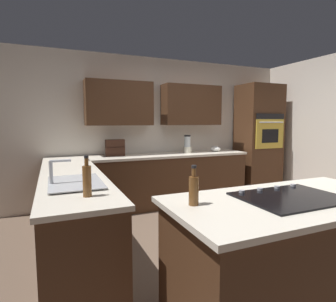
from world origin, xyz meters
TOP-DOWN VIEW (x-y plane):
  - ground_plane at (0.00, 0.00)m, footprint 14.00×14.00m
  - wall_back at (0.07, -2.04)m, footprint 6.00×0.44m
  - lower_cabinets_back at (0.10, -1.72)m, footprint 2.80×0.60m
  - countertop_back at (0.10, -1.72)m, footprint 2.84×0.64m
  - lower_cabinets_side at (1.82, -0.55)m, footprint 0.60×2.90m
  - countertop_side at (1.82, -0.55)m, footprint 0.64×2.94m
  - island_base at (0.38, 1.20)m, footprint 1.79×0.83m
  - island_top at (0.38, 1.20)m, footprint 1.87×0.91m
  - wall_oven at (-1.85, -1.72)m, footprint 0.80×0.66m
  - sink_unit at (1.83, 0.08)m, footprint 0.46×0.70m
  - cooktop at (0.38, 1.19)m, footprint 0.76×0.56m
  - blender at (-0.25, -1.74)m, footprint 0.15×0.15m
  - mixing_bowl at (-0.85, -1.74)m, footprint 0.19×0.19m
  - spice_rack at (1.05, -1.80)m, footprint 0.31×0.11m
  - dish_soap_bottle at (1.77, 0.56)m, footprint 0.07×0.07m
  - oil_bottle at (1.13, 1.06)m, footprint 0.07×0.07m

SIDE VIEW (x-z plane):
  - ground_plane at x=0.00m, z-range 0.00..0.00m
  - lower_cabinets_back at x=0.10m, z-range 0.00..0.86m
  - lower_cabinets_side at x=1.82m, z-range 0.00..0.86m
  - island_base at x=0.38m, z-range 0.00..0.86m
  - countertop_back at x=0.10m, z-range 0.86..0.90m
  - countertop_side at x=1.82m, z-range 0.86..0.90m
  - island_top at x=0.38m, z-range 0.86..0.90m
  - cooktop at x=0.38m, z-range 0.89..0.92m
  - sink_unit at x=1.83m, z-range 0.80..1.03m
  - mixing_bowl at x=-0.85m, z-range 0.90..1.00m
  - oil_bottle at x=1.13m, z-range 0.87..1.15m
  - dish_soap_bottle at x=1.77m, z-range 0.87..1.19m
  - spice_rack at x=1.05m, z-range 0.90..1.17m
  - blender at x=-0.25m, z-range 0.88..1.20m
  - wall_oven at x=-1.85m, z-range 0.00..2.19m
  - wall_back at x=0.07m, z-range 0.12..2.72m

